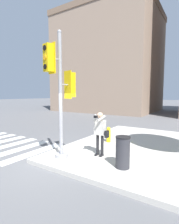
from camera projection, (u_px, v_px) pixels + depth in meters
name	position (u px, v px, depth m)	size (l,w,h in m)	color
ground_plane	(47.00, 162.00, 6.42)	(160.00, 160.00, 0.00)	#5B5B5E
sidewalk_corner	(166.00, 151.00, 7.42)	(8.00, 8.00, 0.16)	#BCB7AD
traffic_signal_pole	(60.00, 88.00, 6.20)	(0.56, 1.22, 4.53)	#939399
person_photographer	(100.00, 130.00, 6.53)	(0.58, 0.54, 1.65)	black
fire_hydrant	(108.00, 135.00, 8.47)	(0.21, 0.27, 0.74)	yellow
trash_bin	(123.00, 152.00, 5.47)	(0.46, 0.46, 1.01)	#2D2D33
building_left	(109.00, 63.00, 26.74)	(13.96, 11.86, 14.41)	gray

